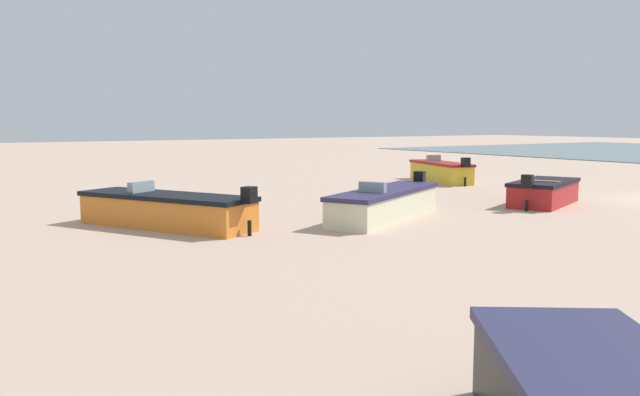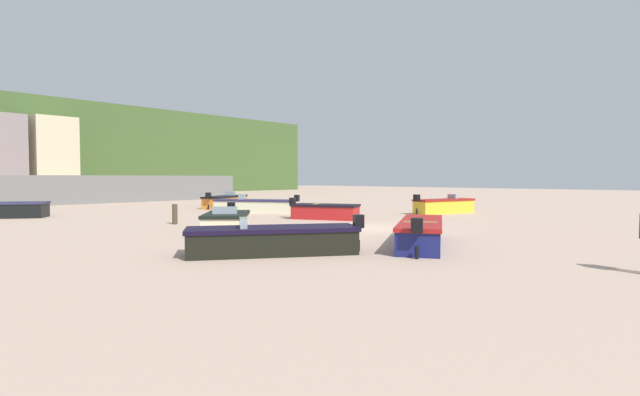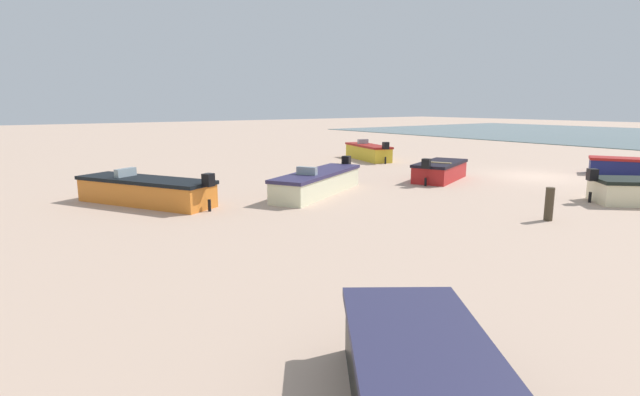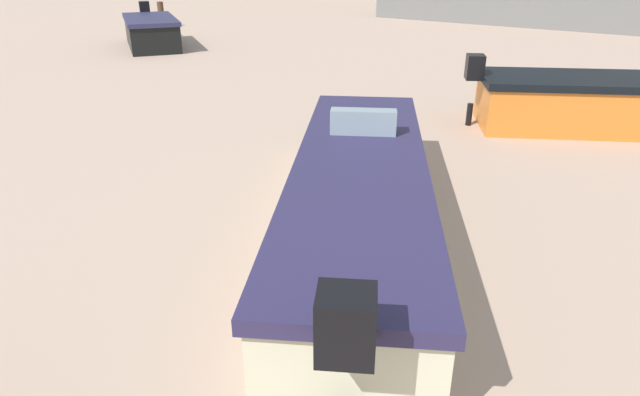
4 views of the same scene
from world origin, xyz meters
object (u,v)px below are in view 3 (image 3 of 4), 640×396
boat_cream_6 (318,182)px  boat_orange_3 (146,191)px  mooring_post_near_water (549,204)px  boat_red_4 (440,171)px  boat_black_1 (423,387)px  boat_yellow_5 (368,152)px

boat_cream_6 → boat_orange_3: bearing=43.4°
mooring_post_near_water → boat_red_4: bearing=-26.4°
boat_black_1 → boat_red_4: (11.09, -13.32, -0.04)m
boat_red_4 → boat_yellow_5: bearing=137.4°
boat_red_4 → boat_cream_6: (0.43, 6.33, 0.02)m
boat_yellow_5 → boat_cream_6: size_ratio=0.87×
boat_orange_3 → boat_cream_6: 6.07m
boat_orange_3 → boat_yellow_5: (5.62, -14.92, 0.02)m
boat_red_4 → boat_cream_6: size_ratio=0.74×
boat_cream_6 → mooring_post_near_water: 7.90m
boat_red_4 → mooring_post_near_water: 7.74m
boat_orange_3 → mooring_post_near_water: bearing=-74.9°
boat_orange_3 → boat_red_4: 12.31m
boat_black_1 → boat_yellow_5: size_ratio=0.77×
boat_orange_3 → mooring_post_near_water: (-9.24, -8.65, 0.03)m
mooring_post_near_water → boat_black_1: bearing=112.8°
boat_yellow_5 → boat_cream_6: (-7.51, 9.15, -0.04)m
boat_cream_6 → mooring_post_near_water: bearing=172.9°
boat_black_1 → boat_cream_6: 13.47m
boat_orange_3 → boat_cream_6: (-1.88, -5.77, -0.02)m
boat_orange_3 → mooring_post_near_water: size_ratio=5.31×
boat_black_1 → mooring_post_near_water: (4.16, -9.88, 0.03)m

